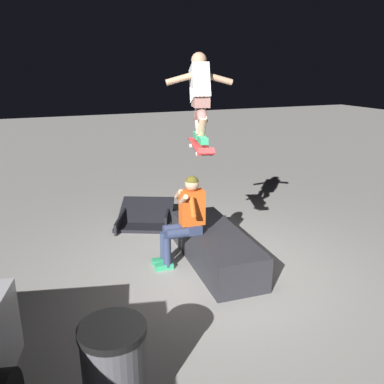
{
  "coord_description": "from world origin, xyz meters",
  "views": [
    {
      "loc": [
        -4.54,
        2.22,
        2.76
      ],
      "look_at": [
        0.42,
        0.21,
        1.08
      ],
      "focal_mm": 37.41,
      "sensor_mm": 36.0,
      "label": 1
    }
  ],
  "objects_px": {
    "person_sitting_on_ledge": "(185,216)",
    "trash_bin": "(115,371)",
    "ledge_box_main": "(215,247)",
    "kicker_ramp": "(145,218)",
    "skateboard": "(200,146)",
    "skater_airborne": "(200,93)"
  },
  "relations": [
    {
      "from": "skater_airborne",
      "to": "person_sitting_on_ledge",
      "type": "bearing_deg",
      "value": 72.07
    },
    {
      "from": "ledge_box_main",
      "to": "trash_bin",
      "type": "distance_m",
      "value": 2.87
    },
    {
      "from": "ledge_box_main",
      "to": "person_sitting_on_ledge",
      "type": "xyz_separation_m",
      "value": [
        0.14,
        0.42,
        0.49
      ]
    },
    {
      "from": "kicker_ramp",
      "to": "trash_bin",
      "type": "xyz_separation_m",
      "value": [
        -4.08,
        1.39,
        0.35
      ]
    },
    {
      "from": "ledge_box_main",
      "to": "person_sitting_on_ledge",
      "type": "relative_size",
      "value": 1.55
    },
    {
      "from": "skater_airborne",
      "to": "kicker_ramp",
      "type": "height_order",
      "value": "skater_airborne"
    },
    {
      "from": "person_sitting_on_ledge",
      "to": "skateboard",
      "type": "xyz_separation_m",
      "value": [
        -0.12,
        -0.18,
        1.02
      ]
    },
    {
      "from": "skateboard",
      "to": "skater_airborne",
      "type": "relative_size",
      "value": 0.93
    },
    {
      "from": "ledge_box_main",
      "to": "kicker_ramp",
      "type": "bearing_deg",
      "value": 14.92
    },
    {
      "from": "person_sitting_on_ledge",
      "to": "skater_airborne",
      "type": "height_order",
      "value": "skater_airborne"
    },
    {
      "from": "person_sitting_on_ledge",
      "to": "skateboard",
      "type": "distance_m",
      "value": 1.04
    },
    {
      "from": "ledge_box_main",
      "to": "skater_airborne",
      "type": "xyz_separation_m",
      "value": [
        0.08,
        0.22,
        2.2
      ]
    },
    {
      "from": "person_sitting_on_ledge",
      "to": "trash_bin",
      "type": "relative_size",
      "value": 1.57
    },
    {
      "from": "person_sitting_on_ledge",
      "to": "skater_airborne",
      "type": "xyz_separation_m",
      "value": [
        -0.06,
        -0.19,
        1.71
      ]
    },
    {
      "from": "ledge_box_main",
      "to": "skater_airborne",
      "type": "bearing_deg",
      "value": 69.74
    },
    {
      "from": "kicker_ramp",
      "to": "skater_airborne",
      "type": "bearing_deg",
      "value": -171.01
    },
    {
      "from": "ledge_box_main",
      "to": "skateboard",
      "type": "xyz_separation_m",
      "value": [
        0.03,
        0.24,
        1.51
      ]
    },
    {
      "from": "skater_airborne",
      "to": "kicker_ramp",
      "type": "relative_size",
      "value": 0.79
    },
    {
      "from": "person_sitting_on_ledge",
      "to": "kicker_ramp",
      "type": "bearing_deg",
      "value": 3.19
    },
    {
      "from": "ledge_box_main",
      "to": "kicker_ramp",
      "type": "height_order",
      "value": "ledge_box_main"
    },
    {
      "from": "person_sitting_on_ledge",
      "to": "skater_airborne",
      "type": "distance_m",
      "value": 1.72
    },
    {
      "from": "ledge_box_main",
      "to": "kicker_ramp",
      "type": "relative_size",
      "value": 1.45
    }
  ]
}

